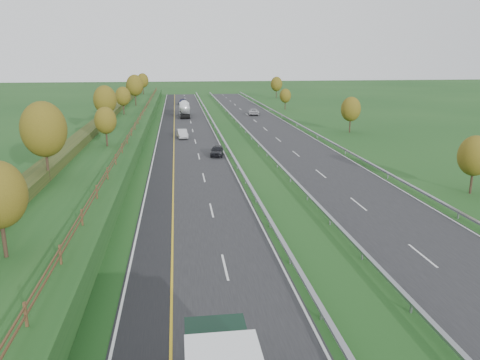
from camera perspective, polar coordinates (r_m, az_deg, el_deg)
The scene contains 18 objects.
ground at distance 74.40m, azimuth -0.13°, elevation 4.27°, with size 400.00×400.00×0.00m, color #184217.
near_carriageway at distance 78.71m, azimuth -6.41°, elevation 4.77°, with size 10.50×200.00×0.04m, color black.
far_carriageway at distance 80.74m, azimuth 5.42°, elevation 5.05°, with size 10.50×200.00×0.04m, color black.
hard_shoulder at distance 78.73m, azimuth -9.15°, elevation 4.68°, with size 3.00×200.00×0.04m, color black.
lane_markings at distance 78.97m, azimuth -1.75°, elevation 4.91°, with size 26.75×200.00×0.01m.
embankment_left at distance 79.36m, azimuth -15.89°, elevation 5.10°, with size 12.00×200.00×2.00m, color #184217.
hedge_left at distance 79.44m, azimuth -17.41°, elevation 6.13°, with size 2.20×180.00×1.10m, color #273516.
fence_left at distance 78.17m, azimuth -12.74°, elevation 6.44°, with size 0.12×189.06×1.20m.
median_barrier_near at distance 78.93m, azimuth -2.27°, elevation 5.32°, with size 0.32×200.00×0.71m.
median_barrier_far at distance 79.56m, azimuth 1.41°, elevation 5.40°, with size 0.32×200.00×0.71m.
outer_barrier_far at distance 82.14m, azimuth 9.39°, elevation 5.51°, with size 0.32×200.00×0.71m.
trees_left at distance 75.32m, azimuth -16.26°, elevation 8.71°, with size 6.64×164.30×7.66m.
trees_far at distance 111.63m, azimuth 8.83°, elevation 9.83°, with size 8.45×118.60×7.12m.
road_tanker at distance 111.59m, azimuth -6.78°, elevation 8.66°, with size 2.40×11.22×3.46m.
car_dark_near at distance 66.21m, azimuth -2.84°, elevation 3.60°, with size 1.71×4.26×1.45m, color black.
car_silver_mid at distance 81.42m, azimuth -7.06°, elevation 5.63°, with size 1.58×4.53×1.49m, color #B4B5B9.
car_small_far at distance 139.98m, azimuth -7.01°, elevation 9.44°, with size 2.03×5.00×1.45m, color #12163A.
car_oncoming at distance 113.72m, azimuth 1.66°, elevation 8.33°, with size 2.49×5.39×1.50m, color #B9B9BF.
Camera 1 is at (-1.56, -17.51, 13.61)m, focal length 35.00 mm.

